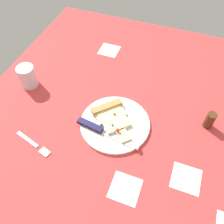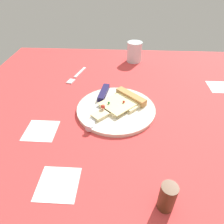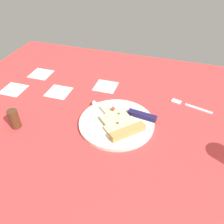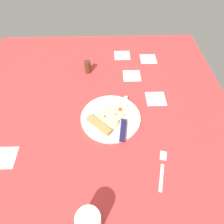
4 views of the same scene
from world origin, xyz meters
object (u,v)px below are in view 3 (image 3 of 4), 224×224
pizza_slice (121,124)px  pepper_shaker (14,119)px  knife (130,112)px  plate (117,123)px  fork (189,105)px

pizza_slice → pepper_shaker: size_ratio=2.66×
knife → pepper_shaker: pepper_shaker is taller
pepper_shaker → pizza_slice: bearing=-164.3°
plate → fork: bearing=-142.4°
knife → pepper_shaker: (34.88, 16.59, 1.61)cm
plate → fork: 29.05cm
knife → fork: knife is taller
pepper_shaker → knife: bearing=-154.6°
pepper_shaker → fork: size_ratio=0.44×
pizza_slice → knife: (-1.32, -7.13, -0.18)cm
pizza_slice → pepper_shaker: (33.56, 9.46, 1.42)cm
fork → plate: bearing=143.1°
fork → pepper_shaker: bearing=133.4°
pizza_slice → knife: size_ratio=0.75×
plate → knife: 6.34cm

